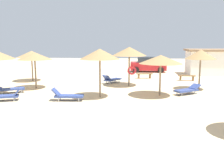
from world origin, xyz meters
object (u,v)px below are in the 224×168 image
(parasol_1, at_px, (35,56))
(lounger_4, at_px, (6,96))
(parasol_9, at_px, (201,54))
(lounger_6, at_px, (188,90))
(lounger_5, at_px, (112,79))
(parasol_5, at_px, (129,52))
(lounger_3, at_px, (67,95))
(parasol_8, at_px, (32,54))
(parked_car, at_px, (148,65))
(bench_1, at_px, (187,77))
(lounger_1, at_px, (9,89))
(bench_0, at_px, (144,75))
(beach_cabana, at_px, (207,62))
(parasol_3, at_px, (100,54))
(parasol_6, at_px, (161,59))

(parasol_1, relative_size, lounger_4, 1.37)
(parasol_9, distance_m, lounger_6, 3.10)
(lounger_5, distance_m, lounger_6, 6.85)
(parasol_1, height_order, lounger_6, parasol_1)
(parasol_5, height_order, lounger_3, parasol_5)
(parasol_8, bearing_deg, lounger_6, -20.12)
(parasol_8, bearing_deg, parked_car, 35.76)
(lounger_4, xyz_separation_m, bench_1, (12.33, 8.82, 0.02))
(parasol_9, bearing_deg, parked_car, 107.12)
(lounger_1, height_order, lounger_3, lounger_3)
(lounger_5, distance_m, bench_0, 4.08)
(lounger_4, relative_size, beach_cabana, 0.46)
(lounger_1, relative_size, lounger_3, 1.04)
(parasol_3, xyz_separation_m, parked_car, (3.71, 13.53, -1.91))
(lounger_6, xyz_separation_m, bench_1, (1.13, 5.98, 0.04))
(parasol_3, bearing_deg, lounger_3, -148.98)
(parasol_5, relative_size, parasol_6, 1.10)
(lounger_4, height_order, parked_car, parked_car)
(parasol_9, height_order, lounger_6, parasol_9)
(parasol_6, relative_size, lounger_6, 1.44)
(parasol_5, xyz_separation_m, lounger_4, (-7.22, -5.82, -2.37))
(parasol_6, bearing_deg, parasol_3, -169.13)
(parasol_5, distance_m, lounger_3, 6.96)
(parasol_8, bearing_deg, parasol_1, -64.46)
(parasol_1, bearing_deg, bench_1, 21.53)
(lounger_4, bearing_deg, parasol_6, 13.42)
(parasol_1, relative_size, bench_1, 1.78)
(lounger_4, xyz_separation_m, lounger_6, (11.20, 2.84, -0.01))
(parasol_8, distance_m, bench_0, 10.43)
(parasol_5, distance_m, parasol_8, 8.72)
(parasol_9, distance_m, bench_1, 4.77)
(bench_0, bearing_deg, parasol_5, -108.78)
(beach_cabana, bearing_deg, parasol_9, -108.31)
(lounger_5, bearing_deg, parasol_9, -19.63)
(lounger_6, xyz_separation_m, parked_car, (-2.03, 12.16, 0.51))
(lounger_5, bearing_deg, parked_car, 66.87)
(parked_car, height_order, beach_cabana, beach_cabana)
(lounger_1, bearing_deg, bench_0, 39.11)
(parasol_3, xyz_separation_m, parasol_8, (-6.80, 5.96, -0.36))
(parasol_3, distance_m, lounger_5, 6.00)
(lounger_5, bearing_deg, lounger_4, -129.43)
(lounger_1, relative_size, bench_0, 1.28)
(lounger_3, relative_size, lounger_5, 1.00)
(lounger_3, distance_m, lounger_5, 6.95)
(parasol_5, xyz_separation_m, lounger_5, (-1.48, 1.16, -2.37))
(parasol_6, height_order, lounger_1, parasol_6)
(parasol_1, distance_m, parasol_3, 5.81)
(parasol_5, height_order, bench_0, parasol_5)
(parasol_3, relative_size, lounger_6, 1.58)
(parasol_3, distance_m, lounger_6, 6.37)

